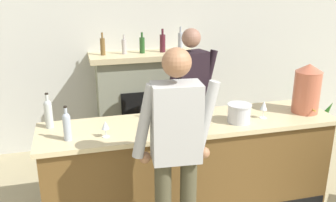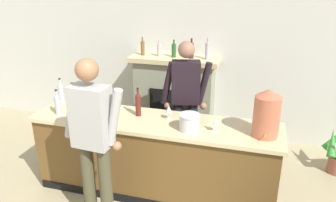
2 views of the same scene
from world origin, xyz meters
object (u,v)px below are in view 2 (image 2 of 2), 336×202
at_px(person_customer, 94,141).
at_px(wine_bottle_merlot_tall, 61,92).
at_px(ice_bucket_steel, 189,122).
at_px(copper_dispenser, 267,113).
at_px(fireplace_stone, 174,97).
at_px(wine_bottle_port_short, 138,104).
at_px(wine_glass_near_bucket, 216,121).
at_px(wine_glass_front_left, 81,109).
at_px(person_bartender, 185,101).
at_px(wine_glass_back_row, 169,110).
at_px(wine_bottle_chardonnay_pale, 58,103).

height_order(person_customer, wine_bottle_merlot_tall, person_customer).
bearing_deg(ice_bucket_steel, copper_dispenser, 6.28).
height_order(fireplace_stone, wine_bottle_port_short, fireplace_stone).
bearing_deg(copper_dispenser, wine_glass_near_bucket, -174.41).
height_order(wine_bottle_port_short, wine_glass_front_left, wine_bottle_port_short).
distance_m(person_bartender, wine_bottle_port_short, 0.74).
distance_m(wine_bottle_port_short, wine_glass_front_left, 0.65).
bearing_deg(wine_bottle_port_short, wine_glass_back_row, -0.17).
height_order(copper_dispenser, wine_bottle_chardonnay_pale, copper_dispenser).
relative_size(person_bartender, wine_bottle_chardonnay_pale, 5.69).
xyz_separation_m(fireplace_stone, wine_glass_front_left, (-0.66, -1.68, 0.38)).
height_order(ice_bucket_steel, wine_glass_back_row, ice_bucket_steel).
bearing_deg(wine_bottle_merlot_tall, wine_glass_near_bucket, -7.87).
relative_size(ice_bucket_steel, wine_bottle_port_short, 0.67).
distance_m(fireplace_stone, ice_bucket_steel, 1.80).
xyz_separation_m(copper_dispenser, wine_glass_back_row, (-1.06, 0.13, -0.14)).
xyz_separation_m(person_customer, person_bartender, (0.57, 1.41, -0.05)).
height_order(ice_bucket_steel, wine_glass_front_left, ice_bucket_steel).
distance_m(ice_bucket_steel, wine_bottle_port_short, 0.69).
bearing_deg(wine_bottle_merlot_tall, wine_glass_front_left, -35.67).
relative_size(copper_dispenser, wine_bottle_chardonnay_pale, 1.65).
distance_m(copper_dispenser, wine_glass_front_left, 2.04).
distance_m(person_customer, wine_bottle_chardonnay_pale, 0.99).
bearing_deg(wine_bottle_chardonnay_pale, wine_bottle_port_short, 13.48).
relative_size(person_customer, wine_glass_near_bucket, 10.07).
height_order(fireplace_stone, ice_bucket_steel, fireplace_stone).
relative_size(ice_bucket_steel, wine_bottle_chardonnay_pale, 0.74).
bearing_deg(person_customer, wine_bottle_merlot_tall, 135.51).
distance_m(person_customer, wine_bottle_port_short, 0.84).
height_order(person_customer, wine_glass_back_row, person_customer).
height_order(wine_glass_near_bucket, wine_glass_back_row, wine_glass_near_bucket).
height_order(fireplace_stone, wine_glass_front_left, fireplace_stone).
relative_size(fireplace_stone, wine_glass_front_left, 11.12).
xyz_separation_m(person_customer, ice_bucket_steel, (0.80, 0.61, 0.03)).
bearing_deg(person_bartender, fireplace_stone, 113.59).
distance_m(wine_bottle_chardonnay_pale, wine_glass_front_left, 0.32).
bearing_deg(ice_bucket_steel, wine_glass_back_row, 143.49).
relative_size(person_bartender, wine_glass_front_left, 11.77).
xyz_separation_m(wine_bottle_merlot_tall, wine_glass_front_left, (0.48, -0.34, -0.04)).
relative_size(fireplace_stone, wine_bottle_merlot_tall, 4.93).
relative_size(person_bartender, wine_bottle_merlot_tall, 5.22).
xyz_separation_m(person_bartender, copper_dispenser, (1.00, -0.71, 0.24)).
height_order(fireplace_stone, copper_dispenser, fireplace_stone).
distance_m(wine_bottle_merlot_tall, wine_glass_back_row, 1.46).
height_order(fireplace_stone, wine_glass_near_bucket, fireplace_stone).
bearing_deg(wine_bottle_chardonnay_pale, ice_bucket_steel, 0.28).
distance_m(copper_dispenser, wine_glass_near_bucket, 0.51).
bearing_deg(fireplace_stone, wine_bottle_port_short, -92.20).
bearing_deg(person_bartender, wine_glass_near_bucket, -56.48).
bearing_deg(wine_glass_near_bucket, wine_bottle_port_short, 169.22).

